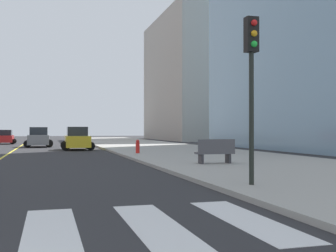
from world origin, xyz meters
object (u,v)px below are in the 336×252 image
car_gray_nearest (39,138)px  car_yellow_sixth (77,139)px  park_bench (215,152)px  fire_hydrant (138,147)px  car_red_third (5,137)px  traffic_light_near_corner (252,67)px

car_gray_nearest → car_yellow_sixth: (3.23, -6.88, 0.00)m
car_yellow_sixth → park_bench: (5.01, -18.45, -0.21)m
car_gray_nearest → fire_hydrant: size_ratio=4.87×
fire_hydrant → park_bench: bearing=-79.8°
car_red_third → park_bench: size_ratio=2.06×
car_gray_nearest → car_red_third: bearing=-67.4°
traffic_light_near_corner → park_bench: traffic_light_near_corner is taller
car_yellow_sixth → traffic_light_near_corner: size_ratio=0.91×
traffic_light_near_corner → car_yellow_sixth: bearing=-83.0°
car_gray_nearest → park_bench: bearing=108.6°
car_gray_nearest → car_red_third: car_gray_nearest is taller
car_gray_nearest → park_bench: (8.24, -25.33, -0.21)m
car_gray_nearest → park_bench: car_gray_nearest is taller
car_gray_nearest → fire_hydrant: bearing=113.0°
park_bench → fire_hydrant: size_ratio=2.03×
park_bench → car_gray_nearest: bearing=17.2°
car_red_third → car_yellow_sixth: (7.13, -16.55, 0.13)m
car_yellow_sixth → fire_hydrant: size_ratio=4.87×
car_gray_nearest → car_red_third: (-3.90, 9.66, -0.13)m
car_gray_nearest → traffic_light_near_corner: (6.41, -32.63, 2.60)m
car_gray_nearest → traffic_light_near_corner: size_ratio=0.91×
car_yellow_sixth → park_bench: car_yellow_sixth is taller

